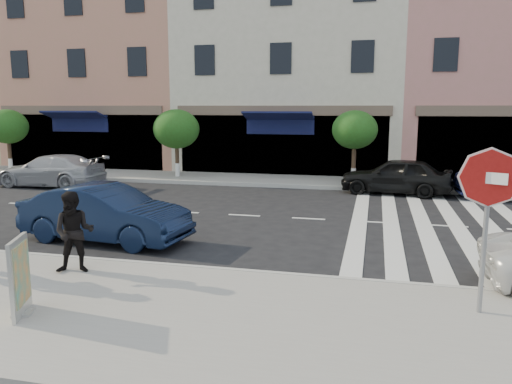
% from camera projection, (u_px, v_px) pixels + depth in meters
% --- Properties ---
extents(ground, '(120.00, 120.00, 0.00)m').
position_uv_depth(ground, '(200.00, 251.00, 11.63)').
color(ground, black).
rests_on(ground, ground).
extents(sidewalk_near, '(60.00, 4.50, 0.15)m').
position_uv_depth(sidewalk_near, '(121.00, 312.00, 8.02)').
color(sidewalk_near, gray).
rests_on(sidewalk_near, ground).
extents(sidewalk_far, '(60.00, 3.00, 0.15)m').
position_uv_depth(sidewalk_far, '(285.00, 181.00, 22.16)').
color(sidewalk_far, gray).
rests_on(sidewalk_far, ground).
extents(building_west_mid, '(10.00, 9.00, 14.00)m').
position_uv_depth(building_west_mid, '(120.00, 43.00, 29.27)').
color(building_west_mid, tan).
rests_on(building_west_mid, ground).
extents(building_centre, '(11.00, 9.00, 11.00)m').
position_uv_depth(building_centre, '(296.00, 66.00, 27.10)').
color(building_centre, beige).
rests_on(building_centre, ground).
extents(street_tree_wa, '(2.00, 2.00, 3.05)m').
position_uv_depth(street_tree_wa, '(7.00, 127.00, 24.81)').
color(street_tree_wa, '#473323').
rests_on(street_tree_wa, sidewalk_far).
extents(street_tree_wb, '(2.10, 2.10, 3.06)m').
position_uv_depth(street_tree_wb, '(176.00, 129.00, 22.74)').
color(street_tree_wb, '#473323').
rests_on(street_tree_wb, sidewalk_far).
extents(street_tree_c, '(1.90, 1.90, 3.04)m').
position_uv_depth(street_tree_c, '(355.00, 130.00, 20.89)').
color(street_tree_c, '#473323').
rests_on(street_tree_c, sidewalk_far).
extents(stop_sign, '(0.84, 0.41, 2.59)m').
position_uv_depth(stop_sign, '(488.00, 195.00, 7.49)').
color(stop_sign, gray).
rests_on(stop_sign, sidewalk_near).
extents(walker, '(0.93, 0.82, 1.59)m').
position_uv_depth(walker, '(74.00, 232.00, 9.60)').
color(walker, black).
rests_on(walker, sidewalk_near).
extents(poster_board, '(0.36, 0.77, 1.22)m').
position_uv_depth(poster_board, '(20.00, 278.00, 7.65)').
color(poster_board, beige).
rests_on(poster_board, sidewalk_near).
extents(car_near_mid, '(4.42, 1.94, 1.41)m').
position_uv_depth(car_near_mid, '(105.00, 214.00, 12.39)').
color(car_near_mid, '#0E1932').
rests_on(car_near_mid, ground).
extents(car_far_left, '(4.71, 2.05, 1.35)m').
position_uv_depth(car_far_left, '(51.00, 171.00, 20.95)').
color(car_far_left, '#A5A5AB').
rests_on(car_far_left, ground).
extents(car_far_mid, '(4.32, 2.17, 1.41)m').
position_uv_depth(car_far_mid, '(396.00, 176.00, 19.15)').
color(car_far_mid, black).
rests_on(car_far_mid, ground).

